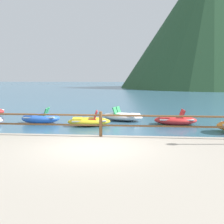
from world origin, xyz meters
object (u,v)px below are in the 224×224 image
Objects in this scene: pedal_boat_6 at (123,116)px; pedal_boat_4 at (41,118)px; pedal_boat_1 at (89,121)px; pedal_boat_3 at (175,120)px.

pedal_boat_4 is at bearing -161.79° from pedal_boat_6.
pedal_boat_1 is 4.77m from pedal_boat_3.
pedal_boat_3 is at bearing -23.07° from pedal_boat_6.
pedal_boat_3 is at bearing 9.00° from pedal_boat_1.
pedal_boat_3 is 7.59m from pedal_boat_4.
pedal_boat_4 reaches higher than pedal_boat_3.
pedal_boat_6 is at bearing 18.21° from pedal_boat_4.
pedal_boat_4 reaches higher than pedal_boat_1.
pedal_boat_4 is at bearing 169.96° from pedal_boat_1.
pedal_boat_4 is at bearing -178.22° from pedal_boat_3.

